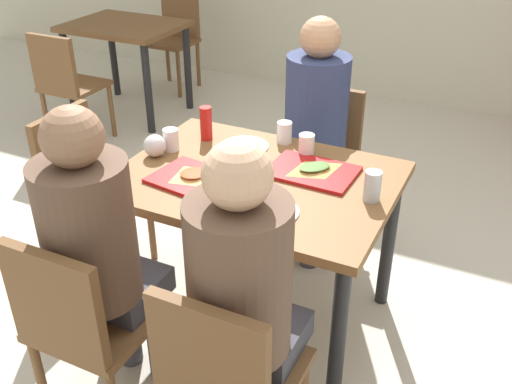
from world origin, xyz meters
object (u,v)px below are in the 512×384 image
at_px(person_far_side, 313,121).
at_px(background_chair_far, 176,34).
at_px(chair_near_right, 225,377).
at_px(chair_near_left, 81,322).
at_px(tray_red_far, 312,172).
at_px(soda_can, 372,186).
at_px(chair_left_end, 84,182).
at_px(plastic_cup_d, 306,145).
at_px(plastic_cup_a, 284,132).
at_px(paper_plate_near_edge, 270,211).
at_px(background_table, 126,40).
at_px(chair_far_side, 320,154).
at_px(paper_plate_center, 245,146).
at_px(foil_bundle, 155,146).
at_px(pizza_slice_b, 315,168).
at_px(person_in_red, 98,243).
at_px(pizza_slice_a, 194,174).
at_px(main_table, 256,197).
at_px(condiment_bottle, 206,123).
at_px(tray_red_near, 196,180).
at_px(plastic_cup_c, 171,140).
at_px(plastic_cup_b, 220,208).

height_order(person_far_side, background_chair_far, person_far_side).
bearing_deg(chair_near_right, chair_near_left, 180.00).
height_order(tray_red_far, soda_can, soda_can).
bearing_deg(chair_left_end, plastic_cup_d, 14.46).
bearing_deg(plastic_cup_a, background_chair_far, 132.44).
distance_m(tray_red_far, background_chair_far, 3.37).
bearing_deg(paper_plate_near_edge, person_far_side, 100.76).
bearing_deg(background_table, plastic_cup_a, -36.35).
xyz_separation_m(chair_near_left, chair_far_side, (0.29, 1.61, 0.00)).
xyz_separation_m(paper_plate_center, soda_can, (0.66, -0.21, 0.06)).
xyz_separation_m(paper_plate_center, foil_bundle, (-0.31, -0.25, 0.05)).
relative_size(pizza_slice_b, soda_can, 1.90).
xyz_separation_m(person_in_red, pizza_slice_a, (0.07, 0.53, 0.03)).
height_order(main_table, pizza_slice_a, pizza_slice_a).
height_order(person_far_side, condiment_bottle, person_far_side).
xyz_separation_m(person_far_side, pizza_slice_b, (0.21, -0.54, 0.03)).
relative_size(person_in_red, foil_bundle, 12.63).
height_order(tray_red_near, pizza_slice_a, pizza_slice_a).
bearing_deg(chair_left_end, plastic_cup_c, 7.28).
height_order(tray_red_near, paper_plate_near_edge, tray_red_near).
bearing_deg(background_table, plastic_cup_b, -46.61).
xyz_separation_m(tray_red_near, tray_red_far, (0.40, 0.28, 0.00)).
height_order(chair_near_left, tray_red_near, chair_near_left).
distance_m(chair_near_left, plastic_cup_c, 0.94).
bearing_deg(chair_left_end, pizza_slice_a, -10.62).
distance_m(main_table, soda_can, 0.51).
xyz_separation_m(chair_near_right, paper_plate_near_edge, (-0.11, 0.57, 0.26)).
distance_m(person_far_side, pizza_slice_b, 0.58).
xyz_separation_m(main_table, paper_plate_center, (-0.17, 0.23, 0.10)).
xyz_separation_m(soda_can, foil_bundle, (-0.97, -0.04, -0.01)).
distance_m(chair_near_right, soda_can, 0.91).
relative_size(chair_near_right, tray_red_near, 2.37).
distance_m(main_table, person_in_red, 0.73).
distance_m(tray_red_near, background_chair_far, 3.34).
bearing_deg(plastic_cup_b, condiment_bottle, 123.95).
height_order(chair_far_side, tray_red_far, chair_far_side).
bearing_deg(foil_bundle, soda_can, 2.50).
relative_size(tray_red_far, pizza_slice_b, 1.55).
relative_size(paper_plate_center, plastic_cup_a, 2.20).
xyz_separation_m(paper_plate_near_edge, soda_can, (0.31, 0.25, 0.06)).
bearing_deg(paper_plate_near_edge, pizza_slice_b, 84.08).
xyz_separation_m(pizza_slice_b, condiment_bottle, (-0.58, 0.10, 0.06)).
xyz_separation_m(chair_left_end, condiment_bottle, (0.58, 0.23, 0.33)).
xyz_separation_m(plastic_cup_c, foil_bundle, (-0.03, -0.08, 0.00)).
distance_m(chair_left_end, soda_can, 1.47).
xyz_separation_m(chair_near_left, paper_plate_center, (0.11, 1.04, 0.26)).
bearing_deg(main_table, plastic_cup_a, 94.53).
relative_size(person_far_side, plastic_cup_c, 12.63).
relative_size(person_far_side, plastic_cup_d, 12.63).
bearing_deg(background_table, foil_bundle, -49.86).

